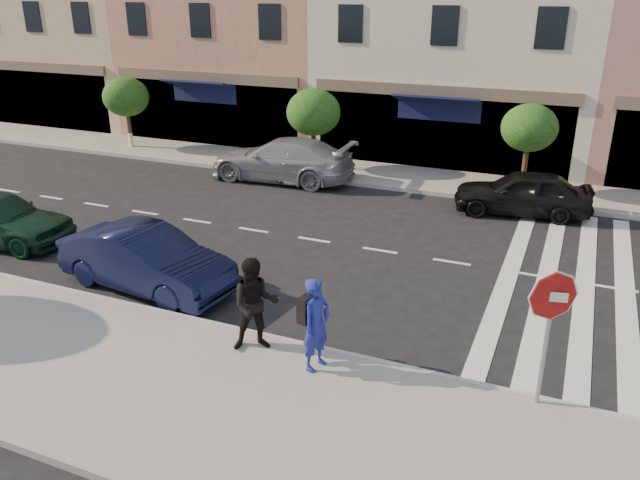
% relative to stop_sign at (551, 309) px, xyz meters
% --- Properties ---
extents(ground, '(120.00, 120.00, 0.00)m').
position_rel_stop_sign_xyz_m(ground, '(-4.66, 1.67, -1.96)').
color(ground, black).
rests_on(ground, ground).
extents(sidewalk_near, '(60.00, 4.50, 0.15)m').
position_rel_stop_sign_xyz_m(sidewalk_near, '(-4.66, -2.08, -1.89)').
color(sidewalk_near, gray).
rests_on(sidewalk_near, ground).
extents(sidewalk_far, '(60.00, 3.00, 0.15)m').
position_rel_stop_sign_xyz_m(sidewalk_far, '(-4.66, 12.67, -1.89)').
color(sidewalk_far, gray).
rests_on(sidewalk_far, ground).
extents(building_west_far, '(12.00, 9.00, 12.00)m').
position_rel_stop_sign_xyz_m(building_west_far, '(-26.66, 18.67, 4.04)').
color(building_west_far, '#D2AD86').
rests_on(building_west_far, ground).
extents(building_centre, '(11.00, 9.00, 11.00)m').
position_rel_stop_sign_xyz_m(building_centre, '(-5.16, 18.67, 3.54)').
color(building_centre, beige).
rests_on(building_centre, ground).
extents(street_tree_wa, '(2.00, 2.00, 3.05)m').
position_rel_stop_sign_xyz_m(street_tree_wa, '(-18.66, 12.47, 0.37)').
color(street_tree_wa, '#473323').
rests_on(street_tree_wa, sidewalk_far).
extents(street_tree_wb, '(2.10, 2.10, 3.06)m').
position_rel_stop_sign_xyz_m(street_tree_wb, '(-9.66, 12.47, 0.35)').
color(street_tree_wb, '#473323').
rests_on(street_tree_wb, sidewalk_far).
extents(street_tree_c, '(1.90, 1.90, 3.04)m').
position_rel_stop_sign_xyz_m(street_tree_c, '(-1.66, 12.47, 0.39)').
color(street_tree_c, '#473323').
rests_on(street_tree_c, sidewalk_far).
extents(stop_sign, '(0.87, 0.22, 2.49)m').
position_rel_stop_sign_xyz_m(stop_sign, '(0.00, 0.00, 0.00)').
color(stop_sign, gray).
rests_on(stop_sign, sidewalk_near).
extents(photographer, '(0.58, 0.74, 1.81)m').
position_rel_stop_sign_xyz_m(photographer, '(-3.92, -0.49, -0.91)').
color(photographer, navy).
rests_on(photographer, sidewalk_near).
extents(walker, '(1.17, 1.10, 1.91)m').
position_rel_stop_sign_xyz_m(walker, '(-5.27, -0.33, -0.86)').
color(walker, black).
rests_on(walker, sidewalk_near).
extents(car_near_mid, '(4.68, 2.11, 1.49)m').
position_rel_stop_sign_xyz_m(car_near_mid, '(-9.09, 1.25, -1.22)').
color(car_near_mid, black).
rests_on(car_near_mid, ground).
extents(car_far_left, '(5.55, 2.44, 1.59)m').
position_rel_stop_sign_xyz_m(car_far_left, '(-10.23, 10.77, -1.17)').
color(car_far_left, gray).
rests_on(car_far_left, ground).
extents(car_far_mid, '(4.42, 2.26, 1.44)m').
position_rel_stop_sign_xyz_m(car_far_mid, '(-1.46, 10.35, -1.24)').
color(car_far_mid, black).
rests_on(car_far_mid, ground).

